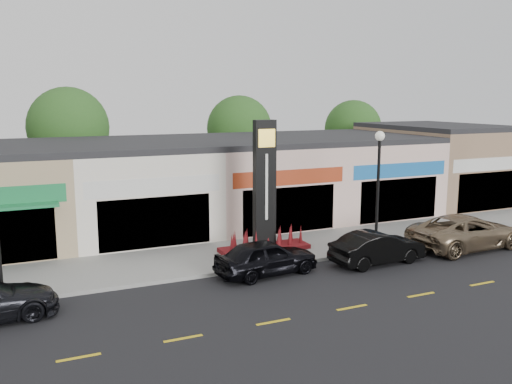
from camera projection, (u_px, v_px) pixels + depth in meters
ground at (238, 292)px, 20.12m from camera, size 120.00×120.00×0.00m
sidewalk at (202, 259)px, 24.02m from camera, size 52.00×4.30×0.15m
curb at (219, 273)px, 21.99m from camera, size 52.00×0.20×0.15m
shop_cream at (134, 186)px, 29.44m from camera, size 7.00×10.01×4.80m
shop_pink_w at (251, 178)px, 32.23m from camera, size 7.00×10.01×4.80m
shop_pink_e at (351, 172)px, 35.02m from camera, size 7.00×10.01×4.80m
shop_tan at (435, 163)px, 37.77m from camera, size 7.00×10.01×5.30m
tree_rear_west at (69, 127)px, 35.19m from camera, size 5.20×5.20×7.83m
tree_rear_mid at (239, 128)px, 40.03m from camera, size 4.80×4.80×7.29m
tree_rear_east at (353, 129)px, 44.06m from camera, size 4.60×4.60×6.94m
lamp_east_near at (378, 178)px, 24.96m from camera, size 0.44×0.44×5.47m
pylon_sign at (264, 205)px, 24.70m from camera, size 4.20×1.30×6.00m
car_black_sedan at (266, 257)px, 21.96m from camera, size 2.20×4.46×1.46m
car_black_conv at (378, 248)px, 23.44m from camera, size 1.74×4.37×1.42m
car_gold_suv at (466, 232)px, 25.85m from camera, size 2.95×5.94×1.62m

